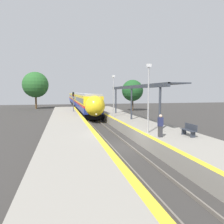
{
  "coord_description": "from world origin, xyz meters",
  "views": [
    {
      "loc": [
        -4.3,
        -15.88,
        4.22
      ],
      "look_at": [
        0.57,
        5.3,
        2.21
      ],
      "focal_mm": 35.0,
      "sensor_mm": 36.0,
      "label": 1
    }
  ],
  "objects": [
    {
      "name": "platform_left",
      "position": [
        -3.71,
        0.0,
        0.51
      ],
      "size": [
        4.15,
        64.0,
        1.02
      ],
      "color": "gray",
      "rests_on": "ground_plane"
    },
    {
      "name": "ground_plane",
      "position": [
        0.0,
        0.0,
        0.0
      ],
      "size": [
        120.0,
        120.0,
        0.0
      ],
      "primitive_type": "plane",
      "color": "#383533"
    },
    {
      "name": "train",
      "position": [
        0.0,
        41.56,
        2.24
      ],
      "size": [
        2.83,
        60.04,
        3.9
      ],
      "color": "black",
      "rests_on": "ground_plane"
    },
    {
      "name": "platform_right",
      "position": [
        3.83,
        0.0,
        0.51
      ],
      "size": [
        4.4,
        64.0,
        1.02
      ],
      "color": "gray",
      "rests_on": "ground_plane"
    },
    {
      "name": "rail_left",
      "position": [
        -0.72,
        0.0,
        0.07
      ],
      "size": [
        0.08,
        90.0,
        0.15
      ],
      "primitive_type": "cube",
      "color": "slate",
      "rests_on": "ground_plane"
    },
    {
      "name": "rail_right",
      "position": [
        0.72,
        0.0,
        0.07
      ],
      "size": [
        0.08,
        90.0,
        0.15
      ],
      "primitive_type": "cube",
      "color": "slate",
      "rests_on": "ground_plane"
    },
    {
      "name": "railway_signal",
      "position": [
        -2.49,
        19.94,
        2.58
      ],
      "size": [
        0.28,
        0.28,
        4.2
      ],
      "color": "#59595E",
      "rests_on": "ground_plane"
    },
    {
      "name": "station_canopy",
      "position": [
        4.2,
        8.41,
        4.71
      ],
      "size": [
        2.02,
        18.17,
        3.95
      ],
      "color": "#333842",
      "rests_on": "platform_right"
    },
    {
      "name": "lamppost_near",
      "position": [
        2.25,
        -0.0,
        4.07
      ],
      "size": [
        0.36,
        0.2,
        5.34
      ],
      "color": "#9E9EA3",
      "rests_on": "platform_right"
    },
    {
      "name": "lamppost_mid",
      "position": [
        2.25,
        11.71,
        4.07
      ],
      "size": [
        0.36,
        0.2,
        5.34
      ],
      "color": "#9E9EA3",
      "rests_on": "platform_right"
    },
    {
      "name": "platform_bench",
      "position": [
        4.72,
        -1.85,
        1.48
      ],
      "size": [
        0.44,
        1.55,
        0.89
      ],
      "color": "#2D333D",
      "rests_on": "platform_right"
    },
    {
      "name": "background_tree_right",
      "position": [
        11.15,
        30.81,
        4.52
      ],
      "size": [
        4.75,
        4.75,
        6.91
      ],
      "color": "brown",
      "rests_on": "ground_plane"
    },
    {
      "name": "person_waiting",
      "position": [
        2.47,
        -1.76,
        1.85
      ],
      "size": [
        0.36,
        0.22,
        1.63
      ],
      "color": "#333338",
      "rests_on": "platform_right"
    },
    {
      "name": "background_tree_left",
      "position": [
        -10.59,
        41.18,
        5.97
      ],
      "size": [
        6.31,
        6.31,
        9.13
      ],
      "color": "brown",
      "rests_on": "ground_plane"
    }
  ]
}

